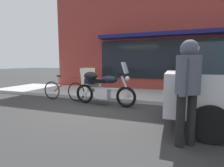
# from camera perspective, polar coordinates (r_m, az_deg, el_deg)

# --- Properties ---
(ground_plane) EXTENTS (80.00, 80.00, 0.00)m
(ground_plane) POSITION_cam_1_polar(r_m,az_deg,el_deg) (5.25, -5.60, -8.31)
(ground_plane) COLOR #323232
(touring_motorcycle) EXTENTS (2.15, 0.75, 1.40)m
(touring_motorcycle) POSITION_cam_1_polar(r_m,az_deg,el_deg) (5.60, -3.69, -0.99)
(touring_motorcycle) COLOR black
(touring_motorcycle) RESTS_ON ground_plane
(parked_bicycle) EXTENTS (1.74, 0.48, 0.93)m
(parked_bicycle) POSITION_cam_1_polar(r_m,az_deg,el_deg) (6.54, -15.98, -2.19)
(parked_bicycle) COLOR black
(parked_bicycle) RESTS_ON ground_plane
(pedestrian_walking) EXTENTS (0.49, 0.53, 1.73)m
(pedestrian_walking) POSITION_cam_1_polar(r_m,az_deg,el_deg) (2.95, 24.16, 0.91)
(pedestrian_walking) COLOR black
(pedestrian_walking) RESTS_ON ground_plane
(sandwich_board_sign) EXTENTS (0.55, 0.43, 1.04)m
(sandwich_board_sign) POSITION_cam_1_polar(r_m,az_deg,el_deg) (7.80, -8.17, 1.40)
(sandwich_board_sign) COLOR silver
(sandwich_board_sign) RESTS_ON sidewalk_curb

